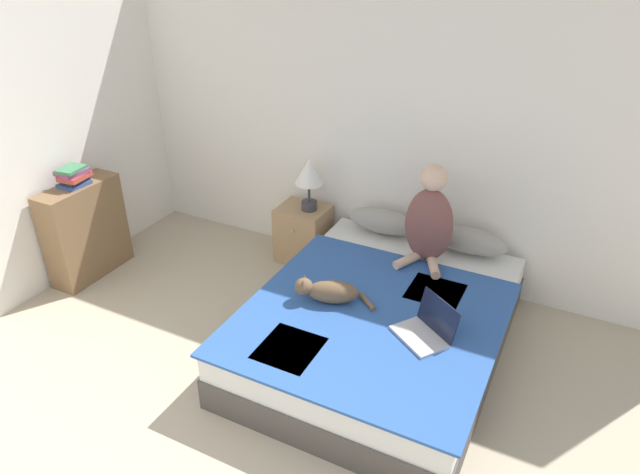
# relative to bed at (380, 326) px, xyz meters

# --- Properties ---
(wall_back) EXTENTS (5.52, 0.05, 2.55)m
(wall_back) POSITION_rel_bed_xyz_m (-0.54, 1.14, 1.06)
(wall_back) COLOR white
(wall_back) RESTS_ON ground_plane
(bed) EXTENTS (1.66, 2.12, 0.43)m
(bed) POSITION_rel_bed_xyz_m (0.00, 0.00, 0.00)
(bed) COLOR #4C4742
(bed) RESTS_ON ground_plane
(pillow_near) EXTENTS (0.61, 0.22, 0.20)m
(pillow_near) POSITION_rel_bed_xyz_m (-0.36, 0.93, 0.32)
(pillow_near) COLOR gray
(pillow_near) RESTS_ON bed
(pillow_far) EXTENTS (0.61, 0.22, 0.20)m
(pillow_far) POSITION_rel_bed_xyz_m (0.36, 0.93, 0.32)
(pillow_far) COLOR gray
(pillow_far) RESTS_ON bed
(person_sitting) EXTENTS (0.37, 0.36, 0.79)m
(person_sitting) POSITION_rel_bed_xyz_m (0.10, 0.66, 0.56)
(person_sitting) COLOR brown
(person_sitting) RESTS_ON bed
(cat_tabby) EXTENTS (0.56, 0.30, 0.18)m
(cat_tabby) POSITION_rel_bed_xyz_m (-0.33, -0.18, 0.30)
(cat_tabby) COLOR brown
(cat_tabby) RESTS_ON bed
(laptop_open) EXTENTS (0.44, 0.42, 0.24)m
(laptop_open) POSITION_rel_bed_xyz_m (0.38, -0.23, 0.27)
(laptop_open) COLOR #B7B7BC
(laptop_open) RESTS_ON bed
(nightstand) EXTENTS (0.43, 0.38, 0.51)m
(nightstand) POSITION_rel_bed_xyz_m (-1.10, 0.88, 0.04)
(nightstand) COLOR tan
(nightstand) RESTS_ON ground_plane
(table_lamp) EXTENTS (0.24, 0.24, 0.47)m
(table_lamp) POSITION_rel_bed_xyz_m (-1.04, 0.89, 0.62)
(table_lamp) COLOR #38383D
(table_lamp) RESTS_ON nightstand
(bookshelf) EXTENTS (0.26, 0.71, 0.84)m
(bookshelf) POSITION_rel_bed_xyz_m (-2.64, -0.17, 0.21)
(bookshelf) COLOR brown
(bookshelf) RESTS_ON ground_plane
(book_stack_top) EXTENTS (0.21, 0.25, 0.16)m
(book_stack_top) POSITION_rel_bed_xyz_m (-2.64, -0.17, 0.70)
(book_stack_top) COLOR #334C8E
(book_stack_top) RESTS_ON bookshelf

